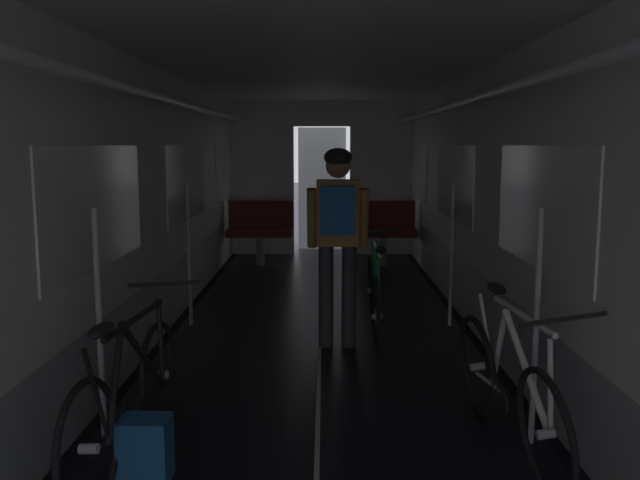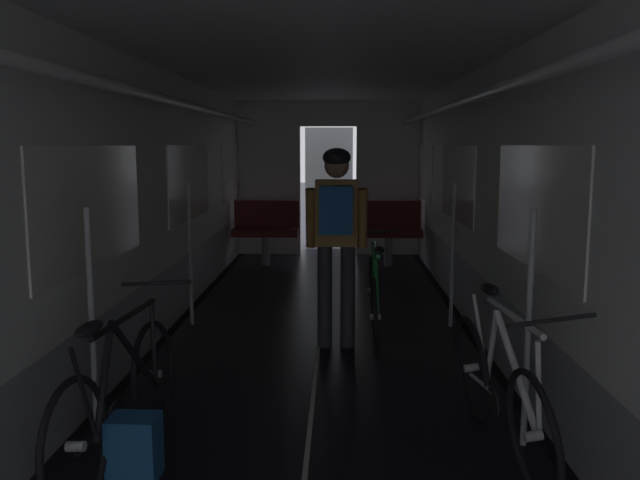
# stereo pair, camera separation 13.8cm
# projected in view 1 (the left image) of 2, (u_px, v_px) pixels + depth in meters

# --- Properties ---
(train_car_shell) EXTENTS (3.14, 12.34, 2.57)m
(train_car_shell) POSITION_uv_depth(u_px,v_px,m) (319.00, 152.00, 5.22)
(train_car_shell) COLOR black
(train_car_shell) RESTS_ON ground
(bench_seat_far_left) EXTENTS (0.98, 0.51, 0.95)m
(bench_seat_far_left) POSITION_uv_depth(u_px,v_px,m) (260.00, 226.00, 9.81)
(bench_seat_far_left) COLOR gray
(bench_seat_far_left) RESTS_ON ground
(bench_seat_far_right) EXTENTS (0.98, 0.51, 0.95)m
(bench_seat_far_right) POSITION_uv_depth(u_px,v_px,m) (383.00, 227.00, 9.80)
(bench_seat_far_right) COLOR gray
(bench_seat_far_right) RESTS_ON ground
(bicycle_black) EXTENTS (0.44, 1.69, 0.95)m
(bicycle_black) POSITION_uv_depth(u_px,v_px,m) (129.00, 399.00, 3.63)
(bicycle_black) COLOR black
(bicycle_black) RESTS_ON ground
(bicycle_white) EXTENTS (0.48, 1.69, 0.95)m
(bicycle_white) POSITION_uv_depth(u_px,v_px,m) (508.00, 387.00, 3.81)
(bicycle_white) COLOR black
(bicycle_white) RESTS_ON ground
(person_cyclist_aisle) EXTENTS (0.53, 0.39, 1.73)m
(person_cyclist_aisle) POSITION_uv_depth(u_px,v_px,m) (338.00, 226.00, 5.70)
(person_cyclist_aisle) COLOR #2D2D33
(person_cyclist_aisle) RESTS_ON ground
(bicycle_green_in_aisle) EXTENTS (0.44, 1.69, 0.94)m
(bicycle_green_in_aisle) POSITION_uv_depth(u_px,v_px,m) (374.00, 297.00, 6.05)
(bicycle_green_in_aisle) COLOR black
(bicycle_green_in_aisle) RESTS_ON ground
(backpack_on_floor) EXTENTS (0.27, 0.21, 0.34)m
(backpack_on_floor) POSITION_uv_depth(u_px,v_px,m) (145.00, 449.00, 3.50)
(backpack_on_floor) COLOR #1E5693
(backpack_on_floor) RESTS_ON ground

